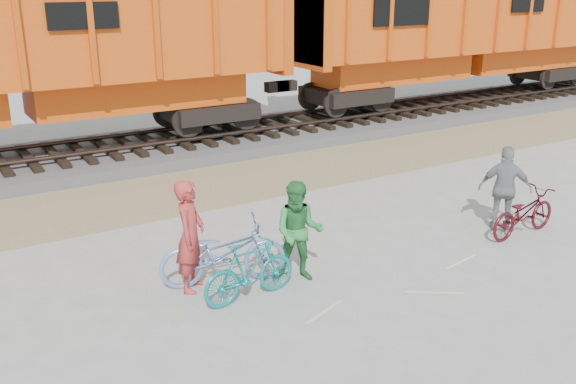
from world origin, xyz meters
name	(u,v)px	position (x,y,z in m)	size (l,w,h in m)	color
ground	(347,276)	(0.00, 0.00, 0.00)	(120.00, 120.00, 0.00)	#9E9E99
gravel_strip	(206,187)	(0.00, 5.50, 0.01)	(120.00, 3.00, 0.02)	#9A815F
ballast_bed	(152,149)	(0.00, 9.00, 0.15)	(120.00, 4.00, 0.30)	slate
track	(152,138)	(0.00, 9.00, 0.47)	(120.00, 2.60, 0.24)	black
hopper_car_center	(9,51)	(-3.35, 9.00, 3.01)	(14.00, 3.13, 4.65)	black
hopper_car_right	(462,27)	(11.65, 9.00, 3.01)	(14.00, 3.13, 4.65)	black
bicycle_blue	(223,253)	(-1.83, 0.81, 0.53)	(0.70, 2.02, 1.06)	#6D8BCC
bicycle_teal	(250,271)	(-1.73, 0.13, 0.47)	(0.44, 1.57, 0.95)	#128281
bicycle_maroon	(523,213)	(3.88, -0.31, 0.45)	(0.59, 1.70, 0.90)	#470E14
person_solo	(190,236)	(-2.33, 0.91, 0.89)	(0.65, 0.43, 1.78)	#AC2F2D
person_man	(299,232)	(-0.73, 0.33, 0.82)	(0.80, 0.62, 1.65)	#2C7B38
person_woman	(505,189)	(3.78, 0.09, 0.83)	(0.97, 0.41, 1.66)	gray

